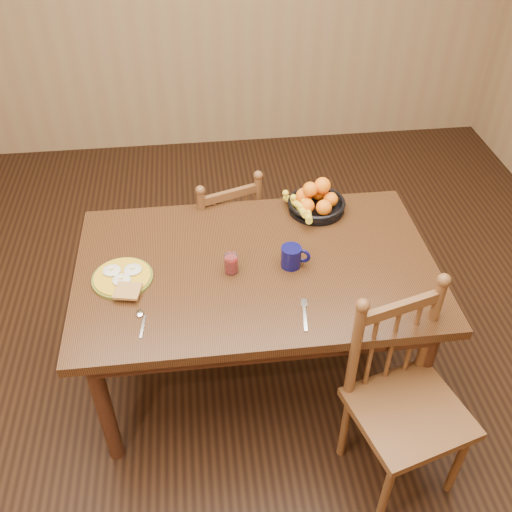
{
  "coord_description": "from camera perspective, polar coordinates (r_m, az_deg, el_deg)",
  "views": [
    {
      "loc": [
        -0.23,
        -1.9,
        2.42
      ],
      "look_at": [
        0.0,
        0.0,
        0.8
      ],
      "focal_mm": 40.0,
      "sensor_mm": 36.0,
      "label": 1
    }
  ],
  "objects": [
    {
      "name": "fruit_bowl",
      "position": [
        2.86,
        5.94,
        5.45
      ],
      "size": [
        0.32,
        0.32,
        0.17
      ],
      "color": "black",
      "rests_on": "dining_table"
    },
    {
      "name": "spoon",
      "position": [
        2.35,
        -11.46,
        -6.07
      ],
      "size": [
        0.04,
        0.16,
        0.01
      ],
      "rotation": [
        0.0,
        0.0,
        -0.11
      ],
      "color": "silver",
      "rests_on": "dining_table"
    },
    {
      "name": "room",
      "position": [
        2.19,
        0.0,
        11.02
      ],
      "size": [
        4.52,
        5.02,
        2.72
      ],
      "color": "black",
      "rests_on": "ground"
    },
    {
      "name": "dining_table",
      "position": [
        2.6,
        0.0,
        -2.27
      ],
      "size": [
        1.6,
        1.0,
        0.75
      ],
      "color": "black",
      "rests_on": "ground"
    },
    {
      "name": "coffee_mug",
      "position": [
        2.51,
        3.63,
        -0.05
      ],
      "size": [
        0.13,
        0.09,
        0.1
      ],
      "color": "#0B0B3C",
      "rests_on": "dining_table"
    },
    {
      "name": "breakfast_plate",
      "position": [
        2.53,
        -13.19,
        -2.12
      ],
      "size": [
        0.26,
        0.3,
        0.04
      ],
      "color": "#59601E",
      "rests_on": "dining_table"
    },
    {
      "name": "chair_far",
      "position": [
        3.24,
        -3.35,
        1.93
      ],
      "size": [
        0.49,
        0.48,
        0.86
      ],
      "rotation": [
        0.0,
        0.0,
        3.47
      ],
      "color": "#532F18",
      "rests_on": "ground"
    },
    {
      "name": "fork",
      "position": [
        2.33,
        4.88,
        -5.67
      ],
      "size": [
        0.04,
        0.18,
        0.0
      ],
      "rotation": [
        0.0,
        0.0,
        -0.12
      ],
      "color": "silver",
      "rests_on": "dining_table"
    },
    {
      "name": "chair_near",
      "position": [
        2.48,
        14.61,
        -13.95
      ],
      "size": [
        0.53,
        0.51,
        0.95
      ],
      "rotation": [
        0.0,
        0.0,
        0.27
      ],
      "color": "#532F18",
      "rests_on": "ground"
    },
    {
      "name": "juice_glass",
      "position": [
        2.48,
        -2.49,
        -0.82
      ],
      "size": [
        0.06,
        0.06,
        0.09
      ],
      "color": "silver",
      "rests_on": "dining_table"
    }
  ]
}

